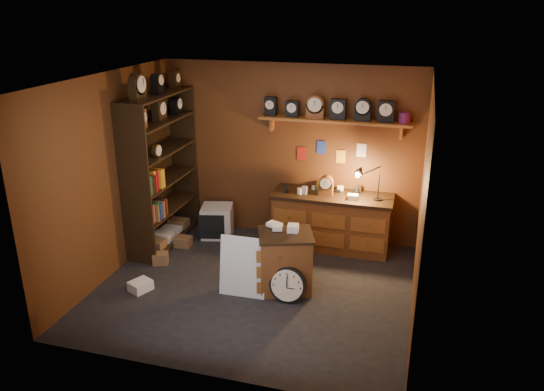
% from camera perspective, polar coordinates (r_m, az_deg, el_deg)
% --- Properties ---
extents(floor, '(4.00, 4.00, 0.00)m').
position_cam_1_polar(floor, '(7.08, -1.87, -9.80)').
color(floor, black).
rests_on(floor, ground).
extents(room_shell, '(4.02, 3.62, 2.71)m').
position_cam_1_polar(room_shell, '(6.48, -1.37, 3.89)').
color(room_shell, brown).
rests_on(room_shell, ground).
extents(shelving_unit, '(0.47, 1.60, 2.58)m').
position_cam_1_polar(shelving_unit, '(8.07, -12.06, 3.31)').
color(shelving_unit, black).
rests_on(shelving_unit, ground).
extents(workbench, '(1.78, 0.66, 1.36)m').
position_cam_1_polar(workbench, '(8.01, 6.44, -2.44)').
color(workbench, brown).
rests_on(workbench, ground).
extents(low_cabinet, '(0.83, 0.76, 0.87)m').
position_cam_1_polar(low_cabinet, '(6.85, 1.44, -6.86)').
color(low_cabinet, brown).
rests_on(low_cabinet, ground).
extents(big_round_clock, '(0.46, 0.16, 0.46)m').
position_cam_1_polar(big_round_clock, '(6.67, 1.68, -9.59)').
color(big_round_clock, black).
rests_on(big_round_clock, ground).
extents(white_panel, '(0.60, 0.17, 0.79)m').
position_cam_1_polar(white_panel, '(6.94, -3.11, -10.49)').
color(white_panel, silver).
rests_on(white_panel, ground).
extents(mini_fridge, '(0.57, 0.59, 0.49)m').
position_cam_1_polar(mini_fridge, '(8.47, -5.92, -2.76)').
color(mini_fridge, silver).
rests_on(mini_fridge, ground).
extents(floor_box_a, '(0.25, 0.21, 0.15)m').
position_cam_1_polar(floor_box_a, '(8.26, -9.55, -4.91)').
color(floor_box_a, olive).
rests_on(floor_box_a, ground).
extents(floor_box_b, '(0.31, 0.33, 0.13)m').
position_cam_1_polar(floor_box_b, '(7.18, -13.96, -9.40)').
color(floor_box_b, white).
rests_on(floor_box_b, ground).
extents(floor_box_c, '(0.27, 0.25, 0.16)m').
position_cam_1_polar(floor_box_c, '(7.79, -11.90, -6.62)').
color(floor_box_c, olive).
rests_on(floor_box_c, ground).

